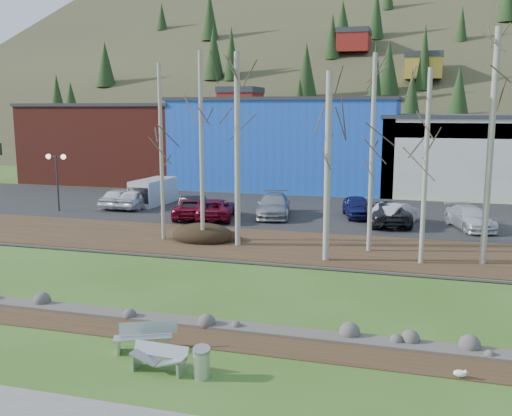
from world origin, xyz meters
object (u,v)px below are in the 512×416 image
(car_0, at_px, (137,198))
(car_9, at_px, (121,198))
(bench_intact, at_px, (145,337))
(car_6, at_px, (386,212))
(litter_bin, at_px, (202,364))
(car_1, at_px, (194,205))
(car_8, at_px, (193,208))
(car_2, at_px, (216,209))
(bench_damaged, at_px, (160,358))
(car_4, at_px, (357,207))
(van_grey, at_px, (152,192))
(car_3, at_px, (274,205))
(street_lamp, at_px, (56,166))
(car_7, at_px, (470,218))
(car_5, at_px, (395,213))
(seagull, at_px, (460,373))

(car_0, relative_size, car_9, 1.00)
(bench_intact, xyz_separation_m, car_6, (5.98, 21.21, 0.43))
(litter_bin, height_order, car_6, car_6)
(car_1, xyz_separation_m, car_9, (-6.48, 1.79, -0.00))
(litter_bin, bearing_deg, car_0, 121.11)
(car_6, bearing_deg, bench_intact, 60.10)
(litter_bin, relative_size, car_6, 0.15)
(car_6, bearing_deg, car_8, -7.94)
(car_2, bearing_deg, bench_damaged, 93.10)
(car_4, distance_m, van_grey, 15.49)
(bench_intact, height_order, car_3, car_3)
(car_9, bearing_deg, car_4, -175.68)
(street_lamp, distance_m, car_7, 27.64)
(car_0, height_order, car_9, same)
(car_3, relative_size, car_5, 1.18)
(van_grey, bearing_deg, bench_damaged, -59.08)
(car_3, xyz_separation_m, car_9, (-11.70, 0.49, -0.03))
(car_2, relative_size, car_7, 1.04)
(bench_damaged, relative_size, car_2, 0.35)
(car_0, height_order, car_2, car_0)
(car_1, distance_m, car_6, 12.63)
(bench_damaged, height_order, car_6, car_6)
(bench_damaged, height_order, car_9, car_9)
(street_lamp, height_order, car_0, street_lamp)
(car_7, bearing_deg, car_8, 165.91)
(seagull, distance_m, car_5, 20.56)
(bench_intact, height_order, car_0, car_0)
(car_3, bearing_deg, car_7, -13.98)
(seagull, bearing_deg, car_8, 149.97)
(car_7, height_order, car_8, car_7)
(seagull, bearing_deg, car_4, 123.82)
(car_4, bearing_deg, car_3, 177.91)
(bench_intact, height_order, car_6, car_6)
(car_0, bearing_deg, car_8, 158.05)
(bench_intact, distance_m, car_5, 22.02)
(street_lamp, height_order, van_grey, street_lamp)
(car_3, xyz_separation_m, car_7, (12.35, -0.64, -0.08))
(car_3, relative_size, car_4, 1.26)
(car_1, bearing_deg, car_8, 95.43)
(car_5, bearing_deg, bench_intact, 95.18)
(car_6, distance_m, car_7, 4.96)
(litter_bin, relative_size, car_1, 0.19)
(seagull, bearing_deg, car_7, 105.90)
(car_9, distance_m, van_grey, 2.44)
(car_4, bearing_deg, bench_damaged, -112.44)
(car_2, height_order, car_7, car_7)
(car_1, height_order, car_9, car_1)
(car_8, height_order, van_grey, van_grey)
(litter_bin, relative_size, seagull, 1.99)
(seagull, xyz_separation_m, car_5, (-2.59, 20.38, 0.69))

